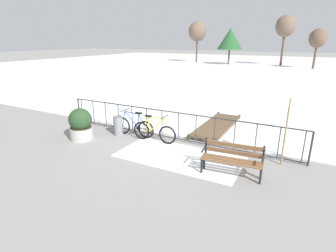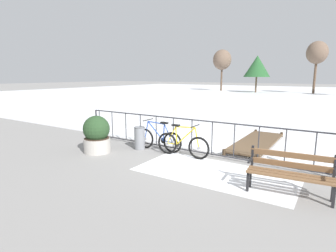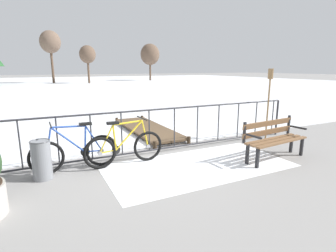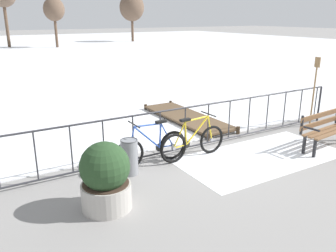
{
  "view_description": "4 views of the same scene",
  "coord_description": "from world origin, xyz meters",
  "px_view_note": "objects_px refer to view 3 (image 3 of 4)",
  "views": [
    {
      "loc": [
        4.18,
        -7.93,
        3.46
      ],
      "look_at": [
        0.05,
        -0.25,
        0.6
      ],
      "focal_mm": 28.06,
      "sensor_mm": 36.0,
      "label": 1
    },
    {
      "loc": [
        3.38,
        -7.11,
        2.36
      ],
      "look_at": [
        -0.67,
        -0.81,
        0.95
      ],
      "focal_mm": 28.7,
      "sensor_mm": 36.0,
      "label": 2
    },
    {
      "loc": [
        -1.95,
        -5.58,
        2.0
      ],
      "look_at": [
        1.01,
        0.38,
        0.53
      ],
      "focal_mm": 28.28,
      "sensor_mm": 36.0,
      "label": 3
    },
    {
      "loc": [
        -4.64,
        -6.41,
        3.05
      ],
      "look_at": [
        -0.78,
        0.03,
        0.68
      ],
      "focal_mm": 37.42,
      "sensor_mm": 36.0,
      "label": 4
    }
  ],
  "objects_px": {
    "park_bench": "(273,136)",
    "oar_upright": "(269,100)",
    "bicycle_second": "(75,152)",
    "trash_bin": "(42,160)",
    "bicycle_near_railing": "(125,148)"
  },
  "relations": [
    {
      "from": "park_bench",
      "to": "oar_upright",
      "type": "relative_size",
      "value": 0.83
    },
    {
      "from": "bicycle_second",
      "to": "trash_bin",
      "type": "bearing_deg",
      "value": -162.66
    },
    {
      "from": "bicycle_second",
      "to": "park_bench",
      "type": "height_order",
      "value": "bicycle_second"
    },
    {
      "from": "park_bench",
      "to": "oar_upright",
      "type": "xyz_separation_m",
      "value": [
        1.13,
        1.26,
        0.63
      ]
    },
    {
      "from": "bicycle_second",
      "to": "trash_bin",
      "type": "height_order",
      "value": "bicycle_second"
    },
    {
      "from": "bicycle_second",
      "to": "trash_bin",
      "type": "distance_m",
      "value": 0.64
    },
    {
      "from": "oar_upright",
      "to": "bicycle_second",
      "type": "bearing_deg",
      "value": -179.73
    },
    {
      "from": "park_bench",
      "to": "oar_upright",
      "type": "height_order",
      "value": "oar_upright"
    },
    {
      "from": "bicycle_near_railing",
      "to": "oar_upright",
      "type": "bearing_deg",
      "value": 2.36
    },
    {
      "from": "bicycle_second",
      "to": "park_bench",
      "type": "bearing_deg",
      "value": -16.97
    },
    {
      "from": "oar_upright",
      "to": "trash_bin",
      "type": "bearing_deg",
      "value": -177.87
    },
    {
      "from": "bicycle_near_railing",
      "to": "oar_upright",
      "type": "xyz_separation_m",
      "value": [
        4.21,
        0.17,
        0.77
      ]
    },
    {
      "from": "bicycle_near_railing",
      "to": "trash_bin",
      "type": "distance_m",
      "value": 1.57
    },
    {
      "from": "park_bench",
      "to": "trash_bin",
      "type": "relative_size",
      "value": 2.24
    },
    {
      "from": "oar_upright",
      "to": "park_bench",
      "type": "bearing_deg",
      "value": -131.95
    }
  ]
}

